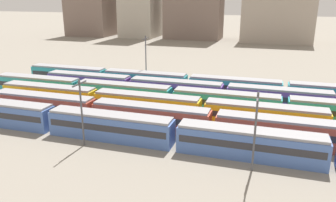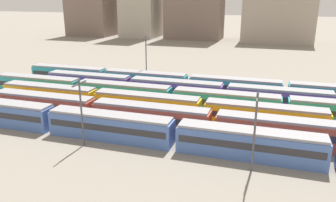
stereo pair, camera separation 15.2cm
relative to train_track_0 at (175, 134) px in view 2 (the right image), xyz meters
The scene contains 11 objects.
ground_plane 29.88m from the train_track_0, 154.15° to the left, with size 600.00×600.00×0.00m, color gray.
train_track_0 is the anchor object (origin of this frame).
train_track_2 10.50m from the train_track_0, 82.10° to the left, with size 74.70×3.06×3.75m.
train_track_3 16.41m from the train_track_0, 108.12° to the left, with size 74.70×3.06×3.75m.
train_track_4 21.08m from the train_track_0, 80.57° to the left, with size 74.70×3.06×3.75m.
train_track_5 29.56m from the train_track_0, 61.57° to the left, with size 112.50×3.06×3.75m.
catenary_pole_0 12.70m from the train_track_0, 165.79° to the right, with size 0.24×3.20×9.14m.
catenary_pole_1 33.21m from the train_track_0, 117.66° to the left, with size 0.24×3.20×10.93m.
catenary_pole_2 11.10m from the train_track_0, 17.99° to the right, with size 0.24×3.20×9.41m.
distant_building_0 137.92m from the train_track_0, 123.70° to the left, with size 21.19×19.87×27.86m, color #7A665B.
distant_building_3 115.33m from the train_track_0, 84.05° to the left, with size 29.02×18.41×23.28m, color #A89989.
Camera 2 is at (38.06, -38.80, 19.26)m, focal length 35.76 mm.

